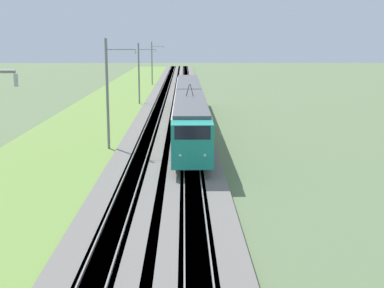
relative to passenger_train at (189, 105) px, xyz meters
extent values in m
cube|color=slate|center=(3.00, 3.91, -2.31)|extent=(240.00, 4.40, 0.30)
cube|color=slate|center=(3.00, 0.00, -2.31)|extent=(240.00, 4.40, 0.30)
cube|color=#4C4238|center=(3.00, 3.91, -2.31)|extent=(240.00, 1.57, 0.30)
cube|color=gray|center=(3.00, 4.45, -2.09)|extent=(240.00, 0.07, 0.15)
cube|color=gray|center=(3.00, 3.38, -2.09)|extent=(240.00, 0.07, 0.15)
cube|color=#4C4238|center=(3.00, 0.00, -2.31)|extent=(240.00, 1.57, 0.30)
cube|color=gray|center=(3.00, 0.53, -2.09)|extent=(240.00, 0.07, 0.15)
cube|color=gray|center=(3.00, -0.53, -2.09)|extent=(240.00, 0.07, 0.15)
cube|color=olive|center=(3.00, 10.07, -2.40)|extent=(240.00, 12.23, 0.12)
cube|color=teal|center=(-20.86, 0.00, -0.02)|extent=(2.32, 2.73, 2.89)
cube|color=black|center=(-21.21, 0.00, 0.95)|extent=(1.67, 2.28, 0.87)
sphere|color=#F2EAC6|center=(-21.97, 0.78, -0.50)|extent=(0.20, 0.20, 0.20)
sphere|color=#F2EAC6|center=(-21.97, -0.78, -0.50)|extent=(0.20, 0.20, 0.20)
cube|color=#196B47|center=(-10.14, 0.00, -1.06)|extent=(19.12, 2.85, 0.81)
cube|color=silver|center=(-10.14, 0.00, 0.39)|extent=(19.12, 2.85, 2.08)
cube|color=black|center=(-10.14, 0.00, 0.55)|extent=(17.59, 2.87, 0.87)
cube|color=#515156|center=(-10.14, 0.00, 1.55)|extent=(19.12, 2.62, 0.25)
cube|color=black|center=(-10.14, 0.00, -1.74)|extent=(18.17, 2.42, 0.55)
cylinder|color=black|center=(-17.90, 0.53, -1.58)|extent=(0.86, 0.12, 0.86)
cylinder|color=black|center=(-17.90, -0.53, -1.58)|extent=(0.86, 0.12, 0.86)
cube|color=#196B47|center=(10.75, 0.00, -1.06)|extent=(21.45, 2.85, 0.81)
cube|color=silver|center=(10.75, 0.00, 0.39)|extent=(21.45, 2.85, 2.08)
cube|color=black|center=(10.75, 0.00, 0.55)|extent=(19.73, 2.87, 0.87)
cube|color=#515156|center=(10.75, 0.00, 1.55)|extent=(21.45, 2.62, 0.25)
cube|color=black|center=(10.75, 0.00, -1.74)|extent=(20.37, 2.42, 0.55)
cylinder|color=black|center=(-7.27, 0.17, 2.23)|extent=(0.06, 0.33, 1.08)
cylinder|color=black|center=(-7.27, -0.18, 2.23)|extent=(0.06, 0.33, 1.08)
cube|color=black|center=(-17.90, 0.00, -2.46)|extent=(0.10, 0.10, 0.00)
cylinder|color=#B2ADA8|center=(-42.44, 4.47, 5.80)|extent=(0.10, 0.10, 0.30)
cylinder|color=slate|center=(-10.81, 6.87, 2.17)|extent=(0.22, 0.22, 9.26)
cylinder|color=slate|center=(-10.81, 5.67, 5.89)|extent=(0.08, 2.40, 0.08)
cylinder|color=#B2ADA8|center=(-10.81, 4.47, 5.69)|extent=(0.10, 0.10, 0.30)
cylinder|color=slate|center=(20.81, 6.87, 1.85)|extent=(0.22, 0.22, 8.63)
cylinder|color=slate|center=(20.81, 5.67, 5.27)|extent=(0.08, 2.40, 0.08)
cylinder|color=#B2ADA8|center=(20.81, 4.47, 5.07)|extent=(0.10, 0.10, 0.30)
cylinder|color=slate|center=(52.43, 6.87, 1.85)|extent=(0.22, 0.22, 8.62)
cylinder|color=slate|center=(52.43, 5.67, 5.26)|extent=(0.08, 2.40, 0.08)
cylinder|color=#B2ADA8|center=(52.43, 4.47, 5.06)|extent=(0.10, 0.10, 0.30)
camera|label=1|loc=(-55.04, 0.54, 6.76)|focal=50.00mm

